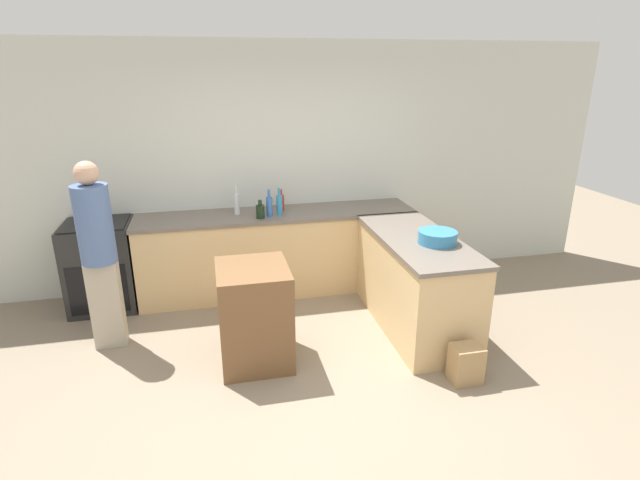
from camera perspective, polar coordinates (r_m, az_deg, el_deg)
The scene contains 14 objects.
ground_plane at distance 4.08m, azimuth -0.40°, elevation -17.24°, with size 14.00×14.00×0.00m, color gray.
wall_back at distance 5.68m, azimuth -5.59°, elevation 8.28°, with size 8.00×0.06×2.70m.
counter_back at distance 5.60m, azimuth -4.84°, elevation -1.34°, with size 3.03×0.65×0.92m.
counter_peninsula at distance 4.90m, azimuth 10.81°, elevation -4.74°, with size 0.69×1.65×0.92m.
range_oven at distance 5.67m, azimuth -23.69°, elevation -2.68°, with size 0.66×0.62×0.93m.
island_table at distance 4.31m, azimuth -7.52°, elevation -8.46°, with size 0.59×0.65×0.87m.
mixing_bowl at distance 4.60m, azimuth 13.28°, elevation 0.32°, with size 0.35×0.35×0.11m.
water_bottle_blue at distance 5.30m, azimuth -5.81°, elevation 3.92°, with size 0.07×0.07×0.29m.
dish_soap_bottle at distance 5.35m, azimuth -4.66°, elevation 4.11°, with size 0.07×0.07×0.29m.
vinegar_bottle_clear at distance 5.41m, azimuth -9.50°, elevation 4.20°, with size 0.06×0.06×0.32m.
hot_sauce_bottle at distance 5.53m, azimuth -4.51°, elevation 4.38°, with size 0.08×0.08×0.23m.
wine_bottle_dark at distance 5.25m, azimuth -6.84°, elevation 3.31°, with size 0.09×0.09×0.20m.
person_by_range at distance 4.70m, azimuth -24.02°, elevation -0.96°, with size 0.30×0.30×1.70m.
paper_bag at distance 4.30m, azimuth 16.33°, elevation -13.42°, with size 0.24×0.19×0.32m.
Camera 1 is at (-0.70, -3.20, 2.43)m, focal length 28.00 mm.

